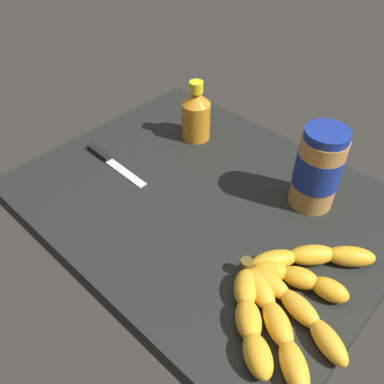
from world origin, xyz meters
TOP-DOWN VIEW (x-y plane):
  - ground_plane at (0.00, 0.00)cm, footprint 71.54×56.33cm
  - banana_bunch at (25.25, -9.61)cm, footprint 21.42×31.62cm
  - peanut_butter_jar at (15.89, 12.94)cm, footprint 8.53×8.53cm
  - honey_bottle at (-15.48, 13.86)cm, footprint 6.56×6.56cm
  - butter_knife at (-22.26, -6.24)cm, footprint 18.86×2.26cm

SIDE VIEW (x-z plane):
  - ground_plane at x=0.00cm, z-range -4.36..0.00cm
  - butter_knife at x=-22.26cm, z-range -0.13..1.07cm
  - banana_bunch at x=25.25cm, z-range -0.14..3.60cm
  - honey_bottle at x=-15.48cm, z-range -0.91..13.20cm
  - peanut_butter_jar at x=15.89cm, z-range -0.07..16.43cm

